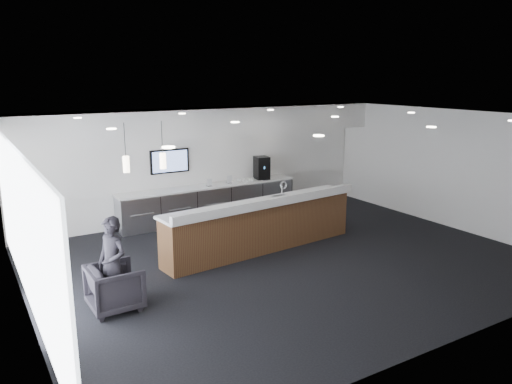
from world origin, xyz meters
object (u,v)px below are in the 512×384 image
service_counter (262,225)px  coffee_machine (262,168)px  lounge_guest (113,265)px  armchair (115,287)px

service_counter → coffee_machine: size_ratio=7.64×
service_counter → lounge_guest: 3.86m
service_counter → armchair: size_ratio=5.77×
service_counter → lounge_guest: lounge_guest is taller
coffee_machine → armchair: coffee_machine is taller
service_counter → lounge_guest: (-3.65, -1.25, 0.23)m
armchair → lounge_guest: size_ratio=0.53×
service_counter → coffee_machine: coffee_machine is taller
service_counter → lounge_guest: bearing=-166.8°
armchair → lounge_guest: lounge_guest is taller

